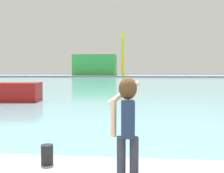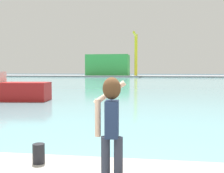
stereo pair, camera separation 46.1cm
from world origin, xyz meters
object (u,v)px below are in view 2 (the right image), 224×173
harbor_bollard (39,154)px  warehouse_left (108,65)px  port_crane (136,49)px  person_photographer (111,121)px

harbor_bollard → warehouse_left: 91.74m
warehouse_left → port_crane: (9.97, -6.47, 4.87)m
harbor_bollard → port_crane: bearing=92.3°
person_photographer → port_crane: port_crane is taller
harbor_bollard → warehouse_left: bearing=98.4°
port_crane → warehouse_left: bearing=147.0°
port_crane → person_photographer: bearing=-86.6°
person_photographer → harbor_bollard: (-1.60, 0.96, -0.87)m
person_photographer → harbor_bollard: size_ratio=4.48×
warehouse_left → person_photographer: bearing=-80.7°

